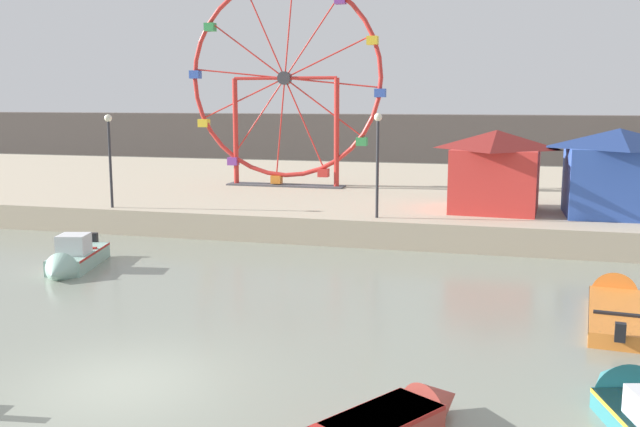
# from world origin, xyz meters

# --- Properties ---
(ground_plane) EXTENTS (240.00, 240.00, 0.00)m
(ground_plane) POSITION_xyz_m (0.00, 0.00, 0.00)
(ground_plane) COLOR gray
(quay_promenade) EXTENTS (110.00, 25.56, 1.09)m
(quay_promenade) POSITION_xyz_m (0.00, 27.21, 0.55)
(quay_promenade) COLOR #B7A88E
(quay_promenade) RESTS_ON ground_plane
(distant_town_skyline) EXTENTS (140.00, 3.00, 4.40)m
(distant_town_skyline) POSITION_xyz_m (0.00, 54.38, 2.20)
(distant_town_skyline) COLOR #564C47
(distant_town_skyline) RESTS_ON ground_plane
(motorboat_seafoam) EXTENTS (2.10, 4.28, 1.52)m
(motorboat_seafoam) POSITION_xyz_m (-6.79, 8.32, 0.38)
(motorboat_seafoam) COLOR #93BCAD
(motorboat_seafoam) RESTS_ON ground_plane
(motorboat_orange_hull) EXTENTS (1.94, 5.97, 1.30)m
(motorboat_orange_hull) POSITION_xyz_m (10.54, 8.09, 0.21)
(motorboat_orange_hull) COLOR orange
(motorboat_orange_hull) RESTS_ON ground_plane
(motorboat_faded_red) EXTENTS (3.35, 4.50, 1.07)m
(motorboat_faded_red) POSITION_xyz_m (5.57, -1.12, 0.27)
(motorboat_faded_red) COLOR #B24238
(motorboat_faded_red) RESTS_ON ground_plane
(ferris_wheel_red_frame) EXTENTS (10.97, 1.20, 11.18)m
(ferris_wheel_red_frame) POSITION_xyz_m (-4.26, 24.44, 6.71)
(ferris_wheel_red_frame) COLOR red
(ferris_wheel_red_frame) RESTS_ON quay_promenade
(carnival_booth_blue_tent) EXTENTS (4.37, 3.67, 3.56)m
(carnival_booth_blue_tent) POSITION_xyz_m (11.79, 18.22, 2.94)
(carnival_booth_blue_tent) COLOR #3356B7
(carnival_booth_blue_tent) RESTS_ON quay_promenade
(carnival_booth_red_striped) EXTENTS (4.09, 4.17, 3.44)m
(carnival_booth_red_striped) POSITION_xyz_m (7.01, 18.39, 2.88)
(carnival_booth_red_striped) COLOR red
(carnival_booth_red_striped) RESTS_ON quay_promenade
(promenade_lamp_near) EXTENTS (0.32, 0.32, 4.07)m
(promenade_lamp_near) POSITION_xyz_m (-9.26, 15.03, 3.74)
(promenade_lamp_near) COLOR #2D2D33
(promenade_lamp_near) RESTS_ON quay_promenade
(promenade_lamp_far) EXTENTS (0.32, 0.32, 4.17)m
(promenade_lamp_far) POSITION_xyz_m (2.49, 15.37, 3.80)
(promenade_lamp_far) COLOR #2D2D33
(promenade_lamp_far) RESTS_ON quay_promenade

